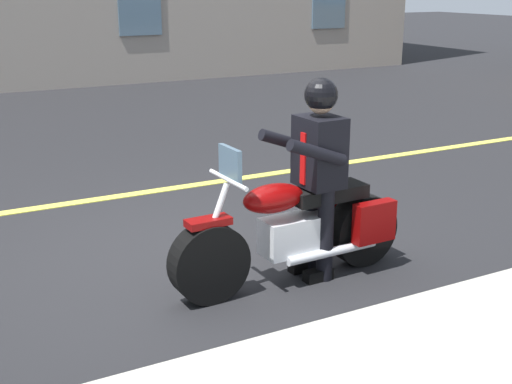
% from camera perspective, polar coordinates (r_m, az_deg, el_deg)
% --- Properties ---
extents(ground_plane, '(80.00, 80.00, 0.00)m').
position_cam_1_polar(ground_plane, '(6.59, -5.71, -4.97)').
color(ground_plane, black).
extents(lane_center_stripe, '(60.00, 0.16, 0.01)m').
position_cam_1_polar(lane_center_stripe, '(8.37, -11.01, -0.29)').
color(lane_center_stripe, '#E5DB4C').
rests_on(lane_center_stripe, ground_plane).
extents(motorcycle_main, '(2.21, 0.63, 1.26)m').
position_cam_1_polar(motorcycle_main, '(5.81, 3.55, -3.24)').
color(motorcycle_main, black).
rests_on(motorcycle_main, ground_plane).
extents(rider_main, '(0.63, 0.56, 1.74)m').
position_cam_1_polar(rider_main, '(5.74, 5.22, 2.57)').
color(rider_main, black).
rests_on(rider_main, ground_plane).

